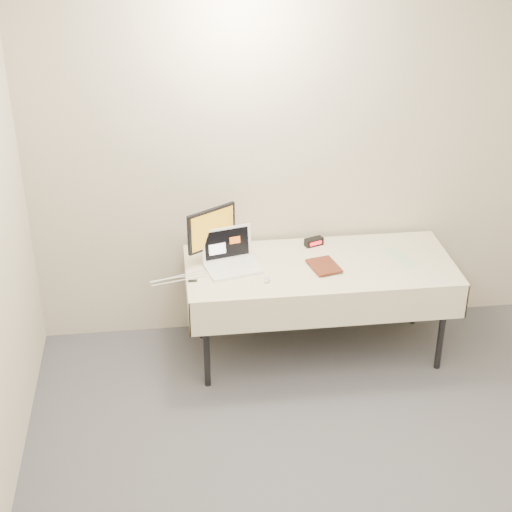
{
  "coord_description": "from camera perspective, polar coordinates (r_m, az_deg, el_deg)",
  "views": [
    {
      "loc": [
        -1.02,
        -2.62,
        3.36
      ],
      "look_at": [
        -0.45,
        1.99,
        0.86
      ],
      "focal_mm": 55.0,
      "sensor_mm": 36.0,
      "label": 1
    }
  ],
  "objects": [
    {
      "name": "usb_dongle",
      "position": [
        5.23,
        -4.64,
        -1.81
      ],
      "size": [
        0.06,
        0.02,
        0.01
      ],
      "primitive_type": "cube",
      "rotation": [
        0.0,
        0.0,
        0.04
      ],
      "color": "black",
      "rests_on": "table"
    },
    {
      "name": "back_wall",
      "position": [
        5.59,
        4.01,
        7.16
      ],
      "size": [
        4.0,
        0.1,
        2.7
      ],
      "primitive_type": "cube",
      "color": "beige",
      "rests_on": "ground"
    },
    {
      "name": "alarm_clock",
      "position": [
        5.68,
        4.23,
        1.04
      ],
      "size": [
        0.15,
        0.1,
        0.06
      ],
      "rotation": [
        0.0,
        0.0,
        0.35
      ],
      "color": "black",
      "rests_on": "table"
    },
    {
      "name": "table",
      "position": [
        5.47,
        4.65,
        -1.16
      ],
      "size": [
        1.86,
        0.81,
        0.74
      ],
      "color": "black",
      "rests_on": "ground"
    },
    {
      "name": "laptop",
      "position": [
        5.38,
        -1.86,
        -0.15
      ],
      "size": [
        0.42,
        0.37,
        0.25
      ],
      "rotation": [
        0.0,
        0.0,
        0.24
      ],
      "color": "white",
      "rests_on": "table"
    },
    {
      "name": "monitor",
      "position": [
        5.37,
        -3.25,
        1.83
      ],
      "size": [
        0.34,
        0.23,
        0.4
      ],
      "rotation": [
        0.0,
        0.0,
        0.56
      ],
      "color": "black",
      "rests_on": "table"
    },
    {
      "name": "book",
      "position": [
        5.31,
        4.14,
        0.12
      ],
      "size": [
        0.18,
        0.06,
        0.24
      ],
      "primitive_type": "imported",
      "rotation": [
        0.0,
        0.0,
        0.23
      ],
      "color": "#92361A",
      "rests_on": "table"
    },
    {
      "name": "paper_form",
      "position": [
        5.6,
        10.49,
        -0.12
      ],
      "size": [
        0.23,
        0.33,
        0.0
      ],
      "primitive_type": "cube",
      "rotation": [
        0.0,
        0.0,
        0.39
      ],
      "color": "#B4D6AA",
      "rests_on": "table"
    },
    {
      "name": "clicker",
      "position": [
        5.22,
        0.8,
        -1.73
      ],
      "size": [
        0.06,
        0.09,
        0.02
      ],
      "primitive_type": "ellipsoid",
      "rotation": [
        0.0,
        0.0,
        -0.32
      ],
      "color": "silver",
      "rests_on": "table"
    }
  ]
}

